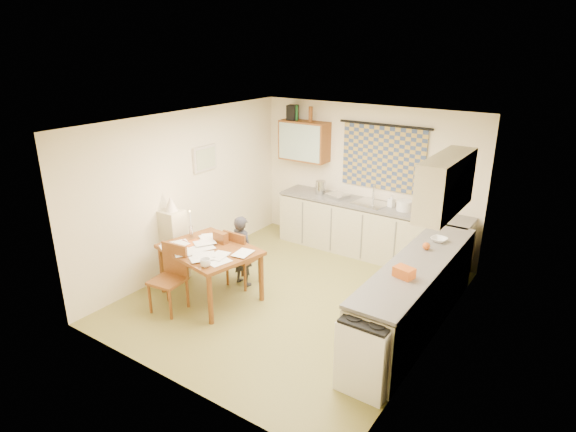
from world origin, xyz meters
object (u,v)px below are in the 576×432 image
Objects in this scene: dining_table at (211,272)px; person at (242,251)px; counter_back at (369,230)px; shelf_stand at (174,245)px; stove at (369,351)px; counter_right at (416,295)px; chair_far at (243,267)px.

dining_table is 1.36× the size of person.
dining_table is at bearing -115.70° from counter_back.
counter_back is 3.23m from shelf_stand.
person is (-2.55, 1.03, 0.12)m from stove.
dining_table is (-1.24, -2.58, -0.07)m from counter_back.
counter_right is at bearing -166.40° from person.
shelf_stand is (-1.00, -0.41, 0.27)m from chair_far.
person is at bearing -172.64° from counter_right.
person is (0.14, 0.54, 0.16)m from dining_table.
chair_far is at bearing 120.11° from person.
stove is at bearing 158.41° from chair_far.
counter_back is 2.24× the size of dining_table.
stove is 2.75m from person.
person is (-1.11, -2.04, 0.09)m from counter_back.
counter_right is 2.82m from dining_table.
stove is 2.73m from dining_table.
shelf_stand is (-3.54, -0.75, 0.10)m from counter_right.
person is at bearing 87.52° from dining_table.
stove is 2.75m from chair_far.
chair_far is (0.14, 0.54, -0.10)m from dining_table.
stove is at bearing -64.86° from counter_back.
shelf_stand reaches higher than chair_far.
counter_right is 2.57m from chair_far.
shelf_stand is at bearing -176.96° from dining_table.
shelf_stand reaches higher than stove.
counter_back is at bearing -117.96° from chair_far.
dining_table is at bearing 169.66° from stove.
counter_back reaches higher than chair_far.
stove is at bearing -9.90° from shelf_stand.
shelf_stand is at bearing -130.55° from counter_back.
shelf_stand reaches higher than counter_right.
counter_right is at bearing 11.89° from shelf_stand.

